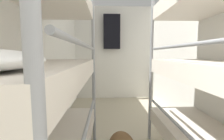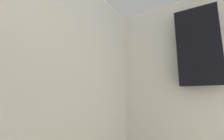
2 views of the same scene
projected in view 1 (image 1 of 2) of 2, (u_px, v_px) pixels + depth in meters
wall_left at (39, 52)px, 1.92m from camera, size 0.06×4.50×2.53m
wall_right at (204, 52)px, 2.02m from camera, size 0.06×4.50×2.53m
wall_back at (114, 53)px, 4.18m from camera, size 2.25×0.06×2.53m
bunk_stack_left_near at (41, 73)px, 1.15m from camera, size 0.68×1.76×2.03m
hanging_coat at (112, 32)px, 3.97m from camera, size 0.44×0.12×0.90m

